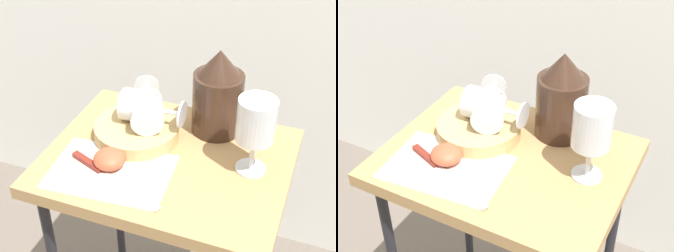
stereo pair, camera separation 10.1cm
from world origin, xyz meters
TOP-DOWN VIEW (x-y plane):
  - table at (0.00, 0.00)m, footprint 0.52×0.41m
  - linen_napkin at (-0.09, -0.09)m, footprint 0.26×0.19m
  - basket_tray at (-0.09, 0.04)m, footprint 0.19×0.19m
  - pitcher at (0.07, 0.14)m, footprint 0.17×0.11m
  - wine_glass_upright at (0.18, 0.02)m, footprint 0.08×0.08m
  - wine_glass_tipped_near at (-0.07, 0.05)m, footprint 0.12×0.17m
  - wine_glass_tipped_far at (-0.09, 0.06)m, footprint 0.14×0.08m
  - apple_half_left at (-0.10, -0.08)m, footprint 0.07×0.07m
  - knife at (-0.11, -0.10)m, footprint 0.23×0.10m

SIDE VIEW (x-z plane):
  - table at x=0.00m, z-range 0.27..0.98m
  - linen_napkin at x=-0.09m, z-range 0.71..0.72m
  - knife at x=-0.11m, z-range 0.71..0.73m
  - basket_tray at x=-0.09m, z-range 0.71..0.75m
  - apple_half_left at x=-0.10m, z-range 0.72..0.75m
  - wine_glass_tipped_near at x=-0.07m, z-range 0.75..0.82m
  - wine_glass_tipped_far at x=-0.09m, z-range 0.75..0.82m
  - pitcher at x=0.07m, z-range 0.69..0.89m
  - wine_glass_upright at x=0.18m, z-range 0.74..0.91m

